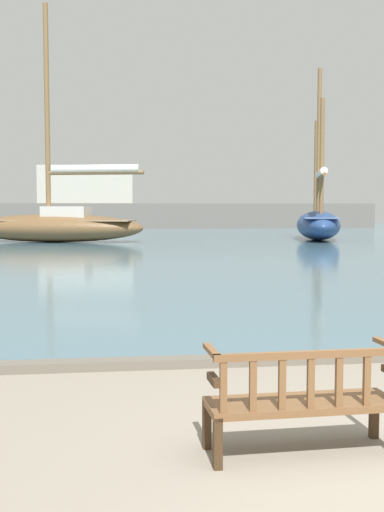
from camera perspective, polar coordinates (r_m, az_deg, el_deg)
name	(u,v)px	position (r m, az deg, el deg)	size (l,w,h in m)	color
harbor_water	(138,236)	(48.44, -4.85, 1.76)	(100.00, 80.00, 0.08)	slate
quay_edge_kerb	(271,359)	(8.70, 7.03, -9.11)	(40.00, 0.30, 0.12)	#675F54
park_bench	(303,399)	(5.56, 9.81, -12.44)	(1.62, 0.58, 0.92)	#3D2A19
sailboat_mid_starboard	(55,224)	(39.62, -12.11, 2.83)	(13.53, 5.88, 14.14)	brown
sailboat_nearest_starboard	(318,222)	(42.72, 11.14, 2.99)	(5.19, 10.32, 11.09)	navy
far_breakwater	(122,211)	(66.85, -6.25, 4.02)	(52.23, 2.40, 6.52)	#66605B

